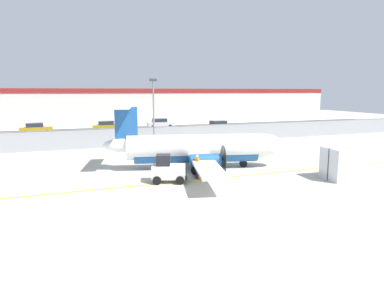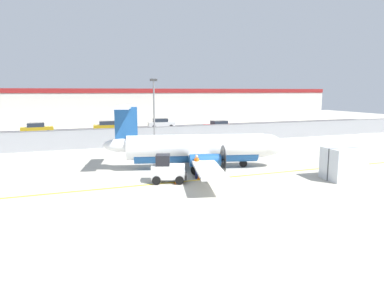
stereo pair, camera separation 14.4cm
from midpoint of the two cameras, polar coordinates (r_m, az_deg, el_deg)
ground_plane at (r=23.77m, az=2.63°, el=-5.88°), size 140.00×140.00×0.01m
perimeter_fence at (r=38.58m, az=-6.51°, el=1.44°), size 98.00×0.10×2.10m
parking_lot_strip at (r=49.88m, az=-9.58°, el=1.81°), size 98.00×17.00×0.12m
background_building at (r=67.85m, az=-12.51°, el=6.26°), size 91.00×8.10×6.50m
commuter_airplane at (r=26.73m, az=1.41°, el=-0.72°), size 13.95×15.92×4.92m
baggage_tug at (r=22.82m, az=-3.93°, el=-4.31°), size 2.56×1.96×1.88m
ground_crew_worker at (r=23.63m, az=0.95°, el=-3.59°), size 0.40×0.55×1.70m
cargo_container at (r=25.69m, az=24.05°, el=-3.02°), size 2.56×2.20×2.20m
traffic_cone_near_left at (r=22.59m, az=-2.30°, el=-5.85°), size 0.36×0.36×0.64m
traffic_cone_near_right at (r=23.70m, az=1.37°, el=-5.14°), size 0.36×0.36×0.64m
parked_car_0 at (r=52.05m, az=-24.39°, el=2.36°), size 4.32×2.27×1.58m
parked_car_1 at (r=51.95m, az=-13.76°, el=2.88°), size 4.30×2.22×1.58m
parked_car_2 at (r=55.28m, az=-5.09°, el=3.44°), size 4.26×2.12×1.58m
parked_car_3 at (r=50.98m, az=4.50°, el=3.00°), size 4.27×2.14×1.58m
apron_light_pole at (r=35.50m, az=-6.23°, el=5.97°), size 0.70×0.30×7.27m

